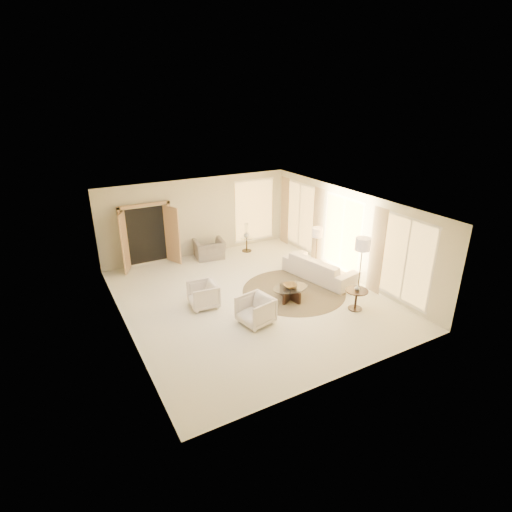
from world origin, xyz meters
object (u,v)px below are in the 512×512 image
floor_lamp_far (363,247)px  armchair_right (256,309)px  bowl (290,286)px  floor_lamp_near (317,234)px  sofa (320,268)px  side_vase (247,234)px  coffee_table (290,292)px  side_table (247,243)px  end_vase (357,288)px  accent_chair (209,246)px  end_table (356,296)px  armchair_left (203,294)px

floor_lamp_far → armchair_right: bearing=179.0°
bowl → floor_lamp_near: bearing=35.4°
bowl → sofa: bearing=24.8°
side_vase → bowl: bearing=-99.9°
coffee_table → side_table: 4.06m
side_table → bowl: (-0.70, -4.00, 0.12)m
coffee_table → end_vase: bearing=-46.1°
sofa → floor_lamp_near: 1.13m
accent_chair → end_table: accent_chair is taller
end_table → bowl: bearing=133.9°
accent_chair → side_table: 1.50m
armchair_right → armchair_left: bearing=-161.4°
armchair_left → floor_lamp_far: bearing=75.9°
accent_chair → side_vase: 1.51m
side_vase → coffee_table: bearing=-99.9°
sofa → coffee_table: size_ratio=1.73×
end_table → floor_lamp_near: (0.68, 2.72, 0.85)m
end_vase → side_vase: side_vase is taller
end_table → bowl: end_table is taller
end_table → side_table: bearing=96.2°
coffee_table → bowl: bearing=0.0°
armchair_left → side_table: bearing=141.8°
armchair_right → floor_lamp_far: bearing=77.9°
armchair_left → side_vase: side_vase is taller
sofa → side_table: 3.37m
armchair_left → end_table: (3.60, -2.17, 0.01)m
armchair_left → coffee_table: 2.48m
sofa → side_table: size_ratio=4.57×
end_vase → armchair_right: bearing=165.8°
armchair_left → end_table: 4.20m
armchair_left → sofa: bearing=94.4°
bowl → armchair_left: bearing=160.1°
sofa → bowl: sofa is taller
armchair_left → side_vase: 4.38m
end_table → end_vase: bearing=0.0°
sofa → end_table: (-0.37, -2.09, 0.04)m
end_table → floor_lamp_far: bearing=43.4°
bowl → side_vase: side_vase is taller
armchair_left → bowl: bearing=75.6°
armchair_right → floor_lamp_near: 4.07m
side_table → side_vase: side_vase is taller
sofa → end_vase: end_vase is taller
floor_lamp_far → side_vase: 4.92m
accent_chair → coffee_table: 4.11m
floor_lamp_near → side_vase: (-1.26, 2.61, -0.59)m
armchair_left → coffee_table: armchair_left is taller
armchair_left → end_vase: armchair_left is taller
sofa → end_vase: (-0.37, -2.09, 0.29)m
coffee_table → floor_lamp_far: floor_lamp_far is taller
coffee_table → bowl: size_ratio=3.74×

